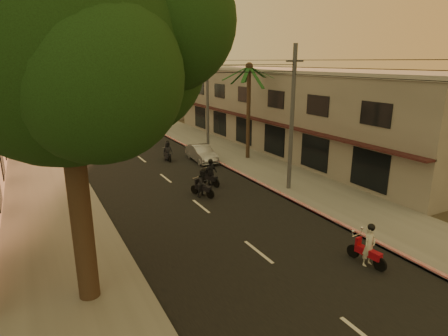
{
  "coord_description": "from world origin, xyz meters",
  "views": [
    {
      "loc": [
        -8.17,
        -10.21,
        8.01
      ],
      "look_at": [
        1.44,
        7.92,
        2.12
      ],
      "focal_mm": 30.0,
      "sensor_mm": 36.0,
      "label": 1
    }
  ],
  "objects": [
    {
      "name": "utility_poles",
      "position": [
        6.2,
        20.0,
        6.54
      ],
      "size": [
        1.2,
        48.26,
        9.0
      ],
      "color": "#38383A",
      "rests_on": "ground"
    },
    {
      "name": "broadleaf_tree",
      "position": [
        -6.61,
        2.14,
        8.48
      ],
      "size": [
        9.6,
        8.7,
        12.1
      ],
      "color": "black",
      "rests_on": "ground"
    },
    {
      "name": "sidewalk_right",
      "position": [
        7.5,
        20.0,
        0.06
      ],
      "size": [
        5.0,
        140.0,
        0.12
      ],
      "primitive_type": "cube",
      "color": "slate",
      "rests_on": "ground"
    },
    {
      "name": "scooter_mid_b",
      "position": [
        2.14,
        11.13,
        0.83
      ],
      "size": [
        1.21,
        1.84,
        1.84
      ],
      "rotation": [
        0.0,
        0.0,
        0.24
      ],
      "color": "black",
      "rests_on": "ground"
    },
    {
      "name": "scooter_mid_a",
      "position": [
        0.82,
        9.46,
        0.83
      ],
      "size": [
        1.31,
        1.73,
        1.82
      ],
      "rotation": [
        0.0,
        0.0,
        0.41
      ],
      "color": "black",
      "rests_on": "ground"
    },
    {
      "name": "scooter_far_a",
      "position": [
        1.81,
        18.59,
        0.78
      ],
      "size": [
        0.86,
        1.76,
        1.73
      ],
      "rotation": [
        0.0,
        0.0,
        -0.06
      ],
      "color": "black",
      "rests_on": "ground"
    },
    {
      "name": "filler_right",
      "position": [
        14.0,
        45.0,
        3.0
      ],
      "size": [
        8.0,
        14.0,
        6.0
      ],
      "primitive_type": "cube",
      "color": "#A29C92",
      "rests_on": "ground"
    },
    {
      "name": "road",
      "position": [
        0.0,
        20.0,
        0.01
      ],
      "size": [
        10.0,
        140.0,
        0.02
      ],
      "primitive_type": "cube",
      "color": "black",
      "rests_on": "ground"
    },
    {
      "name": "ground",
      "position": [
        0.0,
        0.0,
        0.0
      ],
      "size": [
        160.0,
        160.0,
        0.0
      ],
      "primitive_type": "plane",
      "color": "#383023",
      "rests_on": "ground"
    },
    {
      "name": "curb_stripe",
      "position": [
        5.1,
        15.0,
        0.1
      ],
      "size": [
        0.2,
        60.0,
        0.2
      ],
      "primitive_type": "cube",
      "color": "red",
      "rests_on": "ground"
    },
    {
      "name": "shophouse_row",
      "position": [
        13.95,
        18.0,
        3.65
      ],
      "size": [
        8.8,
        34.2,
        7.3
      ],
      "color": "gray",
      "rests_on": "ground"
    },
    {
      "name": "palm_tree",
      "position": [
        8.0,
        16.0,
        7.15
      ],
      "size": [
        5.0,
        5.0,
        8.2
      ],
      "color": "black",
      "rests_on": "ground"
    },
    {
      "name": "distant_tower",
      "position": [
        16.0,
        56.0,
        14.0
      ],
      "size": [
        12.1,
        12.1,
        28.0
      ],
      "color": "#B7B5B2",
      "rests_on": "ground"
    },
    {
      "name": "sidewalk_left",
      "position": [
        -7.5,
        20.0,
        0.06
      ],
      "size": [
        5.0,
        140.0,
        0.12
      ],
      "primitive_type": "cube",
      "color": "slate",
      "rests_on": "ground"
    },
    {
      "name": "scooter_red",
      "position": [
        3.34,
        -0.93,
        0.8
      ],
      "size": [
        0.76,
        1.85,
        1.82
      ],
      "rotation": [
        0.0,
        0.0,
        0.1
      ],
      "color": "black",
      "rests_on": "ground"
    },
    {
      "name": "parked_car",
      "position": [
        4.22,
        17.1,
        0.67
      ],
      "size": [
        1.79,
        4.22,
        1.35
      ],
      "primitive_type": "imported",
      "rotation": [
        0.0,
        0.0,
        -0.04
      ],
      "color": "#9C9EA4",
      "rests_on": "ground"
    }
  ]
}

